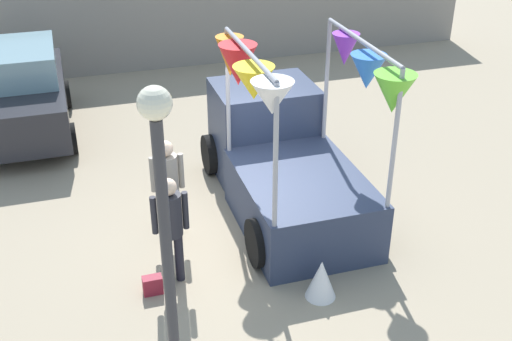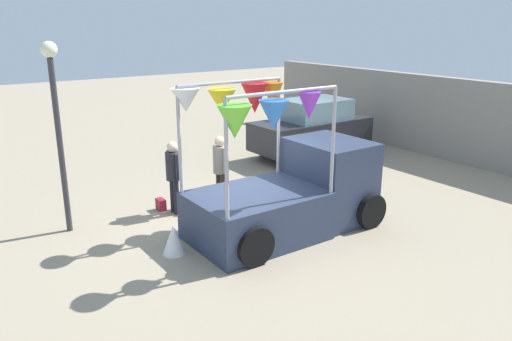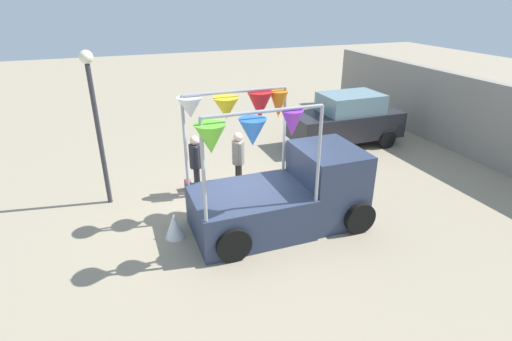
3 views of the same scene
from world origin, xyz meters
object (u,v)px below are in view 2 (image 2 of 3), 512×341
vendor_truck (293,186)px  person_vendor (220,164)px  folded_kite_bundle_white (174,239)px  parked_car (312,128)px  person_customer (173,170)px  street_lamp (56,112)px  handbag (161,205)px

vendor_truck → person_vendor: size_ratio=2.41×
vendor_truck → folded_kite_bundle_white: (-0.31, -2.67, -0.65)m
parked_car → person_customer: bearing=-71.1°
person_vendor → street_lamp: (-0.55, -3.45, 1.53)m
vendor_truck → handbag: 3.31m
parked_car → person_customer: (2.05, -5.98, 0.09)m
folded_kite_bundle_white → vendor_truck: bearing=83.3°
vendor_truck → person_vendor: 2.14m
person_customer → person_vendor: 1.16m
street_lamp → person_customer: bearing=80.5°
person_customer → parked_car: bearing=108.9°
handbag → street_lamp: street_lamp is taller
vendor_truck → street_lamp: street_lamp is taller
person_vendor → folded_kite_bundle_white: bearing=-50.4°
vendor_truck → parked_car: bearing=135.0°
vendor_truck → parked_car: size_ratio=1.04×
person_vendor → folded_kite_bundle_white: (1.75, -2.11, -0.74)m
person_customer → person_vendor: size_ratio=0.99×
street_lamp → person_vendor: bearing=80.9°
person_vendor → handbag: (-0.52, -1.35, -0.90)m
parked_car → person_customer: 6.32m
street_lamp → folded_kite_bundle_white: 3.50m
person_vendor → folded_kite_bundle_white: 2.84m
vendor_truck → handbag: vendor_truck is taller
street_lamp → vendor_truck: bearing=56.9°
parked_car → folded_kite_bundle_white: bearing=-60.3°
parked_car → street_lamp: 8.61m
vendor_truck → folded_kite_bundle_white: 2.77m
parked_car → street_lamp: size_ratio=1.01×
person_vendor → street_lamp: size_ratio=0.44×
person_customer → vendor_truck: bearing=37.4°
street_lamp → folded_kite_bundle_white: (2.30, 1.34, -2.27)m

